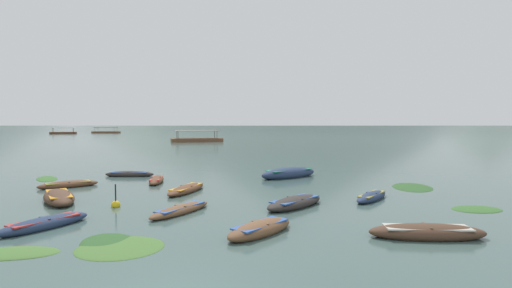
% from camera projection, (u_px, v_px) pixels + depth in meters
% --- Properties ---
extents(ground_plane, '(6000.00, 6000.00, 0.00)m').
position_uv_depth(ground_plane, '(268.00, 125.00, 1505.12)').
color(ground_plane, '#425B56').
extents(mountain_1, '(1575.61, 1575.61, 368.34)m').
position_uv_depth(mountain_1, '(196.00, 97.00, 2508.60)').
color(mountain_1, slate).
rests_on(mountain_1, ground).
extents(mountain_2, '(1889.53, 1889.53, 577.35)m').
position_uv_depth(mountain_2, '(293.00, 77.00, 2312.06)').
color(mountain_2, '#4C5B56').
rests_on(mountain_2, ground).
extents(mountain_3, '(818.32, 818.32, 234.02)m').
position_uv_depth(mountain_3, '(488.00, 105.00, 2257.10)').
color(mountain_3, slate).
rests_on(mountain_3, ground).
extents(rowboat_0, '(2.35, 3.31, 0.48)m').
position_uv_depth(rowboat_0, '(45.00, 224.00, 13.41)').
color(rowboat_0, navy).
rests_on(rowboat_0, ground).
extents(rowboat_1, '(4.51, 4.01, 0.85)m').
position_uv_depth(rowboat_1, '(289.00, 173.00, 26.17)').
color(rowboat_1, navy).
rests_on(rowboat_1, ground).
extents(rowboat_2, '(3.24, 3.92, 0.63)m').
position_uv_depth(rowboat_2, '(59.00, 197.00, 17.97)').
color(rowboat_2, '#4C3323').
rests_on(rowboat_2, ground).
extents(rowboat_3, '(3.72, 1.13, 0.56)m').
position_uv_depth(rowboat_3, '(427.00, 232.00, 12.23)').
color(rowboat_3, '#4C3323').
rests_on(rowboat_3, ground).
extents(rowboat_4, '(1.33, 3.33, 0.45)m').
position_uv_depth(rowboat_4, '(156.00, 180.00, 23.89)').
color(rowboat_4, brown).
rests_on(rowboat_4, ground).
extents(rowboat_5, '(3.24, 3.61, 0.55)m').
position_uv_depth(rowboat_5, '(295.00, 203.00, 16.89)').
color(rowboat_5, '#2D2826').
rests_on(rowboat_5, ground).
extents(rowboat_6, '(2.34, 3.48, 0.40)m').
position_uv_depth(rowboat_6, '(180.00, 210.00, 15.68)').
color(rowboat_6, brown).
rests_on(rowboat_6, ground).
extents(rowboat_7, '(3.16, 2.78, 0.45)m').
position_uv_depth(rowboat_7, '(68.00, 185.00, 22.10)').
color(rowboat_7, brown).
rests_on(rowboat_7, ground).
extents(rowboat_8, '(2.46, 3.06, 0.46)m').
position_uv_depth(rowboat_8, '(372.00, 197.00, 18.42)').
color(rowboat_8, navy).
rests_on(rowboat_8, ground).
extents(rowboat_9, '(3.41, 0.92, 0.46)m').
position_uv_depth(rowboat_9, '(129.00, 174.00, 26.68)').
color(rowboat_9, '#2D2826').
rests_on(rowboat_9, ground).
extents(rowboat_10, '(2.65, 3.01, 0.53)m').
position_uv_depth(rowboat_10, '(260.00, 229.00, 12.69)').
color(rowboat_10, brown).
rests_on(rowboat_10, ground).
extents(rowboat_12, '(1.88, 3.88, 0.46)m').
position_uv_depth(rowboat_12, '(186.00, 189.00, 20.52)').
color(rowboat_12, brown).
rests_on(rowboat_12, ground).
extents(ferry_0, '(9.50, 6.23, 2.54)m').
position_uv_depth(ferry_0, '(63.00, 133.00, 144.03)').
color(ferry_0, brown).
rests_on(ferry_0, ground).
extents(ferry_1, '(10.86, 4.06, 2.54)m').
position_uv_depth(ferry_1, '(106.00, 132.00, 156.23)').
color(ferry_1, brown).
rests_on(ferry_1, ground).
extents(ferry_2, '(11.06, 6.82, 2.54)m').
position_uv_depth(ferry_2, '(197.00, 140.00, 79.38)').
color(ferry_2, brown).
rests_on(ferry_2, ground).
extents(mooring_buoy, '(0.40, 0.40, 1.12)m').
position_uv_depth(mooring_buoy, '(116.00, 205.00, 16.80)').
color(mooring_buoy, yellow).
rests_on(mooring_buoy, ground).
extents(weed_patch_0, '(2.99, 3.85, 0.14)m').
position_uv_depth(weed_patch_0, '(412.00, 187.00, 21.99)').
color(weed_patch_0, '#2D5628').
rests_on(weed_patch_0, ground).
extents(weed_patch_1, '(2.76, 2.93, 0.14)m').
position_uv_depth(weed_patch_1, '(109.00, 244.00, 11.63)').
color(weed_patch_1, '#2D5628').
rests_on(weed_patch_1, ground).
extents(weed_patch_2, '(2.76, 3.31, 0.14)m').
position_uv_depth(weed_patch_2, '(47.00, 179.00, 25.37)').
color(weed_patch_2, '#38662D').
rests_on(weed_patch_2, ground).
extents(weed_patch_4, '(2.38, 1.84, 0.14)m').
position_uv_depth(weed_patch_4, '(477.00, 210.00, 16.29)').
color(weed_patch_4, '#38662D').
rests_on(weed_patch_4, ground).
extents(weed_patch_5, '(2.85, 1.54, 0.14)m').
position_uv_depth(weed_patch_5, '(10.00, 254.00, 10.74)').
color(weed_patch_5, '#477033').
rests_on(weed_patch_5, ground).
extents(weed_patch_6, '(2.78, 2.56, 0.14)m').
position_uv_depth(weed_patch_6, '(120.00, 248.00, 11.24)').
color(weed_patch_6, '#477033').
rests_on(weed_patch_6, ground).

